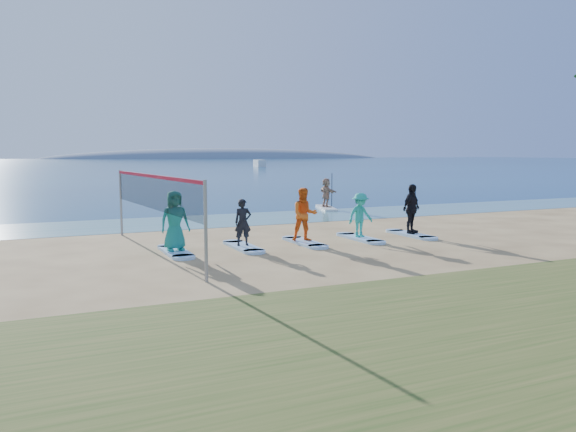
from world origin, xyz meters
name	(u,v)px	position (x,y,z in m)	size (l,w,h in m)	color
ground	(348,257)	(0.00, 0.00, 0.00)	(600.00, 600.00, 0.00)	tan
shallow_water	(234,220)	(0.00, 10.50, 0.01)	(600.00, 600.00, 0.00)	teal
ocean	(64,164)	(0.00, 160.00, 0.01)	(600.00, 600.00, 0.00)	navy
island_ridge	(226,158)	(95.00, 300.00, 0.00)	(220.00, 56.00, 18.00)	slate
volleyball_net	(153,193)	(-5.18, 3.09, 1.90)	(0.83, 9.06, 2.50)	gray
paddleboard	(326,208)	(6.40, 13.21, 0.06)	(0.70, 3.00, 0.12)	silver
paddleboarder	(326,192)	(6.40, 13.21, 0.93)	(1.50, 0.48, 1.62)	tan
boat_offshore_b	(260,167)	(39.16, 106.09, 0.00)	(1.84, 6.42, 1.57)	silver
surfboard_0	(175,252)	(-4.58, 2.85, 0.04)	(0.70, 2.20, 0.09)	#A4D3FF
student_0	(175,221)	(-4.58, 2.85, 1.03)	(0.92, 0.60, 1.88)	#1A8072
surfboard_1	(243,247)	(-2.32, 2.85, 0.04)	(0.70, 2.20, 0.09)	#A4D3FF
student_1	(243,222)	(-2.32, 2.85, 0.86)	(0.56, 0.37, 1.55)	black
surfboard_2	(304,242)	(-0.06, 2.85, 0.04)	(0.70, 2.20, 0.09)	#A4D3FF
student_2	(304,215)	(-0.06, 2.85, 1.02)	(0.90, 0.70, 1.85)	orange
surfboard_3	(360,238)	(2.21, 2.85, 0.04)	(0.70, 2.20, 0.09)	#A4D3FF
student_3	(360,215)	(2.21, 2.85, 0.89)	(1.04, 0.60, 1.61)	teal
surfboard_4	(411,234)	(4.47, 2.85, 0.04)	(0.70, 2.20, 0.09)	#A4D3FF
student_4	(411,209)	(4.47, 2.85, 1.03)	(1.10, 0.46, 1.88)	black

